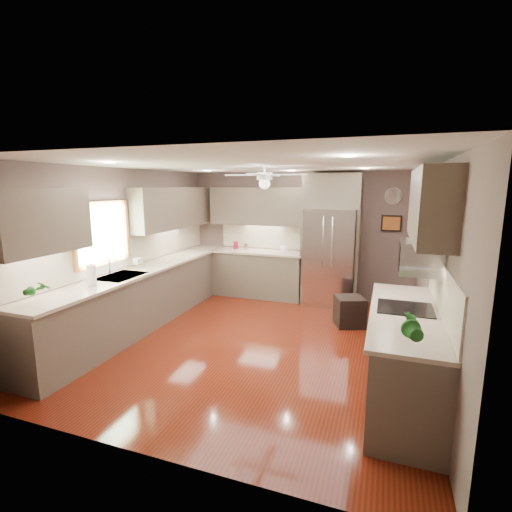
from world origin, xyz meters
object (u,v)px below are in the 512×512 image
Objects in this scene: stool at (350,311)px; refrigerator at (331,242)px; canister_b at (246,246)px; bowl at (283,251)px; potted_plant_left at (37,289)px; canister_a at (236,245)px; microwave at (420,257)px; soap_bottle at (139,261)px; paper_towel at (92,275)px; potted_plant_right at (411,327)px.

refrigerator is at bearing 114.90° from stool.
canister_b is at bearing 153.34° from stool.
stool is at bearing -38.41° from bowl.
potted_plant_left is 0.13× the size of refrigerator.
bowl is (1.71, 4.08, -0.14)m from potted_plant_left.
canister_a is at bearing 177.65° from refrigerator.
bowl is at bearing -0.58° from canister_a.
refrigerator is 3.03m from microwave.
stool is at bearing 116.84° from microwave.
refrigerator is at bearing -1.70° from canister_b.
potted_plant_left is 4.81m from refrigerator.
stool is (3.14, 2.96, -0.87)m from potted_plant_left.
soap_bottle is 1.16m from paper_towel.
soap_bottle is at bearing -116.19° from canister_b.
canister_a is 1.03m from bowl.
canister_b is 3.39m from paper_towel.
paper_towel reaches higher than canister_b.
canister_b is at bearing 178.30° from refrigerator.
bowl is at bearing 1.38° from canister_b.
soap_bottle is at bearing 95.83° from paper_towel.
soap_bottle is at bearing -110.43° from canister_a.
potted_plant_right is 0.14× the size of refrigerator.
canister_a is 0.24m from canister_b.
microwave is at bearing 18.20° from potted_plant_left.
potted_plant_right is 1.24× the size of paper_towel.
paper_towel is (-3.13, -2.15, 0.84)m from stool.
potted_plant_left is 0.60× the size of microwave.
bowl is at bearing 118.34° from potted_plant_right.
potted_plant_right is 3.90m from paper_towel.
microwave reaches higher than potted_plant_right.
bowl is 3.70m from paper_towel.
bowl is 0.96m from refrigerator.
paper_towel is at bearing -101.66° from canister_a.
canister_a is 0.76× the size of bowl.
refrigerator is at bearing 50.62° from paper_towel.
potted_plant_left reaches higher than stool.
refrigerator is (0.93, -0.07, 0.22)m from bowl.
potted_plant_right reaches higher than canister_a.
refrigerator is at bearing 116.09° from microwave.
refrigerator reaches higher than soap_bottle.
canister_b is 4.13m from microwave.
potted_plant_right is (3.96, -1.83, 0.07)m from soap_bottle.
microwave reaches higher than stool.
refrigerator is (1.96, -0.08, 0.17)m from canister_a.
canister_a is 0.06× the size of refrigerator.
canister_b is at bearing 63.81° from soap_bottle.
paper_towel is at bearing -117.46° from bowl.
microwave reaches higher than canister_a.
paper_towel is at bearing -172.75° from microwave.
potted_plant_left is (-0.69, -4.09, 0.08)m from canister_a.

